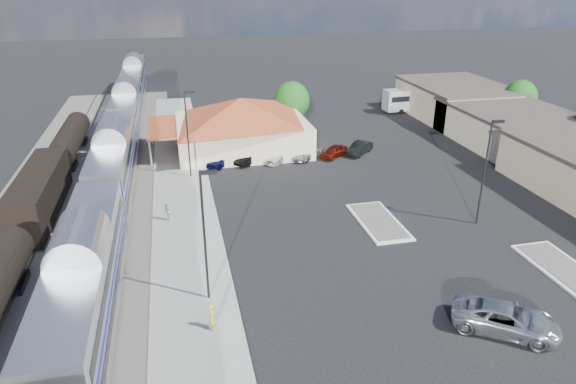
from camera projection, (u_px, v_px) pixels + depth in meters
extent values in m
plane|color=black|center=(341.00, 238.00, 40.98)|extent=(280.00, 280.00, 0.00)
cube|color=#4C4944|center=(78.00, 220.00, 43.82)|extent=(16.00, 100.00, 0.12)
cube|color=gray|center=(185.00, 220.00, 43.86)|extent=(5.50, 92.00, 0.18)
cube|color=silver|center=(86.00, 284.00, 29.56)|extent=(3.00, 20.00, 5.00)
cube|color=black|center=(93.00, 323.00, 30.65)|extent=(2.20, 16.00, 0.60)
cube|color=silver|center=(115.00, 162.00, 48.35)|extent=(3.00, 20.00, 5.00)
cube|color=black|center=(119.00, 189.00, 49.44)|extent=(2.20, 16.00, 0.60)
cube|color=silver|center=(128.00, 109.00, 67.14)|extent=(3.00, 20.00, 5.00)
cube|color=black|center=(130.00, 129.00, 68.23)|extent=(2.20, 16.00, 0.60)
cube|color=silver|center=(135.00, 78.00, 85.93)|extent=(3.00, 20.00, 5.00)
cube|color=black|center=(137.00, 95.00, 87.02)|extent=(2.20, 16.00, 0.60)
cube|color=black|center=(39.00, 193.00, 43.93)|extent=(2.80, 14.00, 3.60)
cube|color=black|center=(44.00, 212.00, 44.69)|extent=(2.20, 12.00, 0.60)
cylinder|color=black|center=(69.00, 139.00, 58.29)|extent=(2.80, 14.00, 2.80)
cube|color=black|center=(72.00, 154.00, 59.00)|extent=(2.20, 12.00, 0.60)
cube|color=beige|center=(242.00, 135.00, 60.82)|extent=(15.00, 12.00, 3.60)
pyramid|color=brown|center=(241.00, 109.00, 59.59)|extent=(15.30, 12.24, 2.60)
cube|color=brown|center=(162.00, 127.00, 58.36)|extent=(3.20, 9.60, 0.25)
cube|color=#C6B28C|center=(515.00, 130.00, 62.02)|extent=(12.00, 18.00, 4.00)
cube|color=#3F3833|center=(518.00, 112.00, 61.16)|extent=(12.40, 18.40, 0.30)
cube|color=#C6B28C|center=(456.00, 101.00, 74.44)|extent=(12.00, 16.00, 4.50)
cube|color=#3F3833|center=(458.00, 85.00, 73.49)|extent=(12.40, 16.40, 0.30)
cube|color=silver|center=(378.00, 222.00, 43.56)|extent=(3.30, 7.50, 0.15)
cube|color=#4C4944|center=(379.00, 221.00, 43.52)|extent=(2.70, 6.90, 0.10)
cube|color=silver|center=(563.00, 269.00, 36.66)|extent=(3.30, 7.50, 0.15)
cube|color=#4C4944|center=(563.00, 268.00, 36.62)|extent=(2.70, 6.90, 0.10)
cylinder|color=black|center=(205.00, 239.00, 31.58)|extent=(0.16, 0.16, 9.00)
cube|color=black|center=(208.00, 172.00, 29.95)|extent=(1.00, 0.25, 0.22)
cylinder|color=black|center=(188.00, 136.00, 51.26)|extent=(0.16, 0.16, 9.00)
cube|color=black|center=(189.00, 92.00, 49.63)|extent=(1.00, 0.25, 0.22)
cylinder|color=black|center=(484.00, 174.00, 41.65)|extent=(0.16, 0.16, 9.00)
cube|color=black|center=(498.00, 122.00, 40.02)|extent=(1.00, 0.25, 0.22)
cylinder|color=#382314|center=(517.00, 116.00, 70.69)|extent=(0.30, 0.30, 2.55)
ellipsoid|color=#164E17|center=(520.00, 98.00, 69.70)|extent=(4.41, 4.41, 4.87)
cylinder|color=#382314|center=(292.00, 121.00, 67.89)|extent=(0.30, 0.30, 2.73)
ellipsoid|color=#164E17|center=(292.00, 101.00, 66.83)|extent=(4.71, 4.71, 5.21)
imported|color=#A8ACB0|center=(506.00, 319.00, 30.16)|extent=(6.66, 5.82, 1.71)
cube|color=silver|center=(418.00, 99.00, 77.33)|extent=(10.84, 2.87, 3.04)
cube|color=black|center=(418.00, 96.00, 77.19)|extent=(9.99, 2.87, 0.81)
cylinder|color=black|center=(442.00, 108.00, 77.95)|extent=(0.82, 0.31, 0.81)
cylinder|color=black|center=(435.00, 105.00, 79.80)|extent=(0.82, 0.31, 0.81)
cylinder|color=black|center=(401.00, 112.00, 76.21)|extent=(0.82, 0.31, 0.81)
cylinder|color=black|center=(394.00, 108.00, 78.06)|extent=(0.82, 0.31, 0.81)
imported|color=gold|center=(212.00, 317.00, 30.04)|extent=(0.54, 0.70, 1.70)
imported|color=silver|center=(167.00, 212.00, 43.20)|extent=(0.76, 0.90, 1.65)
imported|color=#0C0F3D|center=(222.00, 160.00, 56.00)|extent=(4.02, 3.98, 1.37)
imported|color=black|center=(250.00, 156.00, 56.90)|extent=(4.35, 4.28, 1.49)
imported|color=white|center=(279.00, 156.00, 57.32)|extent=(4.52, 4.26, 1.28)
imported|color=#92959A|center=(306.00, 153.00, 58.24)|extent=(4.96, 4.81, 1.32)
imported|color=maroon|center=(334.00, 151.00, 58.62)|extent=(4.08, 3.66, 1.34)
imported|color=black|center=(359.00, 148.00, 59.53)|extent=(4.19, 4.06, 1.43)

